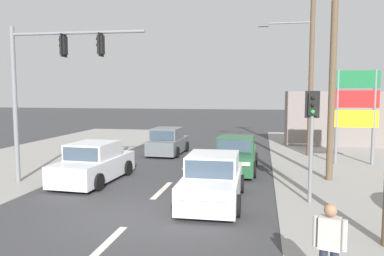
{
  "coord_description": "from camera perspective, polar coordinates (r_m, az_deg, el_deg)",
  "views": [
    {
      "loc": [
        3.52,
        -9.78,
        3.5
      ],
      "look_at": [
        0.91,
        4.0,
        2.18
      ],
      "focal_mm": 35.0,
      "sensor_mm": 36.0,
      "label": 1
    }
  ],
  "objects": [
    {
      "name": "pedestrian_at_kerb",
      "position": [
        7.08,
        20.2,
        -16.28
      ],
      "size": [
        0.54,
        0.31,
        1.63
      ],
      "color": "#232838",
      "rests_on": "ground"
    },
    {
      "name": "lane_dash_mid",
      "position": [
        13.71,
        -4.57,
        -9.41
      ],
      "size": [
        0.2,
        2.4,
        0.01
      ],
      "primitive_type": "cube",
      "color": "silver",
      "rests_on": "ground"
    },
    {
      "name": "shopping_plaza_sign",
      "position": [
        19.74,
        23.69,
        3.43
      ],
      "size": [
        2.1,
        0.16,
        4.6
      ],
      "color": "slate",
      "rests_on": "ground"
    },
    {
      "name": "ground_plane",
      "position": [
        10.97,
        -8.82,
        -13.29
      ],
      "size": [
        140.0,
        140.0,
        0.0
      ],
      "primitive_type": "plane",
      "color": "#3A3A3D"
    },
    {
      "name": "utility_pole_midground_right",
      "position": [
        15.79,
        20.73,
        10.77
      ],
      "size": [
        1.8,
        0.26,
        9.67
      ],
      "color": "brown",
      "rests_on": "ground"
    },
    {
      "name": "lane_dash_near",
      "position": [
        9.23,
        -13.16,
        -17.02
      ],
      "size": [
        0.2,
        2.4,
        0.01
      ],
      "primitive_type": "cube",
      "color": "silver",
      "rests_on": "ground"
    },
    {
      "name": "sedan_oncoming_mid",
      "position": [
        12.09,
        3.17,
        -8.0
      ],
      "size": [
        1.94,
        4.26,
        1.56
      ],
      "color": "silver",
      "rests_on": "ground"
    },
    {
      "name": "shopfront_wall_far",
      "position": [
        26.9,
        26.86,
        1.18
      ],
      "size": [
        12.0,
        1.0,
        3.6
      ],
      "primitive_type": "cube",
      "color": "gray",
      "rests_on": "ground"
    },
    {
      "name": "sedan_kerbside_parked",
      "position": [
        15.34,
        -14.7,
        -5.3
      ],
      "size": [
        2.04,
        4.31,
        1.56
      ],
      "color": "silver",
      "rests_on": "ground"
    },
    {
      "name": "sedan_crossing_left",
      "position": [
        16.97,
        6.68,
        -4.14
      ],
      "size": [
        1.91,
        4.25,
        1.56
      ],
      "color": "#235633",
      "rests_on": "ground"
    },
    {
      "name": "utility_pole_background_right",
      "position": [
        21.63,
        17.42,
        10.26
      ],
      "size": [
        3.78,
        0.28,
        10.13
      ],
      "color": "brown",
      "rests_on": "ground"
    },
    {
      "name": "traffic_signal_mast",
      "position": [
        15.29,
        -21.47,
        7.44
      ],
      "size": [
        5.29,
        0.49,
        6.0
      ],
      "color": "slate",
      "rests_on": "ground"
    },
    {
      "name": "lane_dash_far",
      "position": [
        18.46,
        -0.46,
        -5.53
      ],
      "size": [
        0.2,
        2.4,
        0.01
      ],
      "primitive_type": "cube",
      "color": "silver",
      "rests_on": "ground"
    },
    {
      "name": "hatchback_oncoming_near",
      "position": [
        21.38,
        -3.68,
        -2.15
      ],
      "size": [
        1.87,
        3.69,
        1.53
      ],
      "color": "slate",
      "rests_on": "ground"
    },
    {
      "name": "pedestal_signal_right_kerb",
      "position": [
        12.22,
        17.78,
        0.04
      ],
      "size": [
        0.44,
        0.29,
        3.56
      ],
      "color": "slate",
      "rests_on": "ground"
    }
  ]
}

